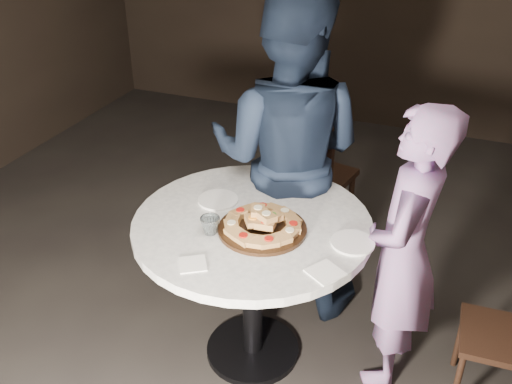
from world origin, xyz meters
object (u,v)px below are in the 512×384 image
chair_far (308,172)px  table (252,248)px  serving_board (262,229)px  water_glass (210,225)px  focaccia_pile (262,222)px  diner_teal (403,253)px  diner_navy (287,156)px

chair_far → table: bearing=103.9°
table → serving_board: size_ratio=3.29×
water_glass → chair_far: chair_far is taller
focaccia_pile → chair_far: size_ratio=0.38×
water_glass → diner_teal: size_ratio=0.06×
diner_navy → table: bearing=88.1°
table → focaccia_pile: (0.08, -0.06, 0.21)m
water_glass → serving_board: bearing=26.6°
focaccia_pile → diner_navy: 0.64m
table → chair_far: (-0.04, 1.10, -0.13)m
diner_teal → table: bearing=-73.7°
table → focaccia_pile: bearing=-39.5°
table → diner_navy: 0.62m
focaccia_pile → table: bearing=140.5°
table → chair_far: chair_far is taller
diner_navy → diner_teal: bearing=146.1°
serving_board → water_glass: water_glass is taller
table → diner_teal: size_ratio=0.91×
serving_board → chair_far: chair_far is taller
chair_far → diner_navy: size_ratio=0.53×
chair_far → diner_teal: diner_teal is taller
chair_far → diner_navy: (0.02, -0.52, 0.37)m
focaccia_pile → diner_teal: diner_teal is taller
chair_far → diner_navy: 0.64m
chair_far → diner_navy: diner_navy is taller
serving_board → water_glass: bearing=-153.4°
water_glass → chair_far: bearing=85.6°
serving_board → table: bearing=140.4°
chair_far → diner_teal: (0.75, -0.94, 0.18)m
diner_navy → diner_teal: (0.72, -0.41, -0.19)m
diner_teal → focaccia_pile: bearing=-67.0°
water_glass → diner_navy: (0.12, 0.74, 0.03)m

